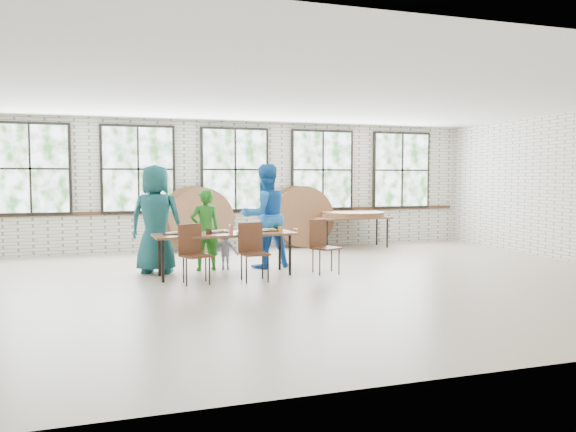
% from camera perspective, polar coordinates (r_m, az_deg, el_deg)
% --- Properties ---
extents(room, '(12.00, 12.00, 12.00)m').
position_cam_1_polar(room, '(13.26, -5.41, 4.52)').
color(room, '#B2A18D').
rests_on(room, ground).
extents(dining_table, '(2.43, 0.89, 0.74)m').
position_cam_1_polar(dining_table, '(9.70, -6.44, -2.03)').
color(dining_table, brown).
rests_on(dining_table, ground).
extents(chair_near_left, '(0.54, 0.53, 0.95)m').
position_cam_1_polar(chair_near_left, '(9.11, -9.63, -3.28)').
color(chair_near_left, '#532E1B').
rests_on(chair_near_left, ground).
extents(chair_near_right, '(0.46, 0.45, 0.95)m').
position_cam_1_polar(chair_near_right, '(9.25, -3.63, -3.13)').
color(chair_near_right, '#532E1B').
rests_on(chair_near_right, ground).
extents(chair_spare, '(0.56, 0.55, 0.95)m').
position_cam_1_polar(chair_spare, '(9.96, 3.45, -2.61)').
color(chair_spare, '#532E1B').
rests_on(chair_spare, ground).
extents(adult_teal, '(1.10, 0.92, 1.92)m').
position_cam_1_polar(adult_teal, '(10.17, -13.26, -0.31)').
color(adult_teal, '#1A6555').
rests_on(adult_teal, ground).
extents(adult_green, '(0.57, 0.40, 1.48)m').
position_cam_1_polar(adult_green, '(10.29, -8.41, -1.41)').
color(adult_green, '#216E1D').
rests_on(adult_green, ground).
extents(toddler, '(0.54, 0.40, 0.75)m').
position_cam_1_polar(toddler, '(10.40, -6.38, -3.37)').
color(toddler, '#1E143F').
rests_on(toddler, ground).
extents(adult_blue, '(1.07, 0.90, 1.94)m').
position_cam_1_polar(adult_blue, '(10.52, -2.36, -0.00)').
color(adult_blue, blue).
rests_on(adult_blue, ground).
extents(storage_table, '(1.85, 0.88, 0.74)m').
position_cam_1_polar(storage_table, '(13.59, 6.62, -0.32)').
color(storage_table, brown).
rests_on(storage_table, ground).
extents(tabletop_clutter, '(2.04, 0.63, 0.11)m').
position_cam_1_polar(tabletop_clutter, '(9.69, -5.85, -1.58)').
color(tabletop_clutter, black).
rests_on(tabletop_clutter, dining_table).
extents(round_tops_stacked, '(1.50, 1.50, 0.13)m').
position_cam_1_polar(round_tops_stacked, '(13.58, 6.62, 0.18)').
color(round_tops_stacked, brown).
rests_on(round_tops_stacked, storage_table).
extents(round_tops_leaning, '(4.17, 0.42, 1.49)m').
position_cam_1_polar(round_tops_leaning, '(13.14, -3.82, -0.24)').
color(round_tops_leaning, brown).
rests_on(round_tops_leaning, ground).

